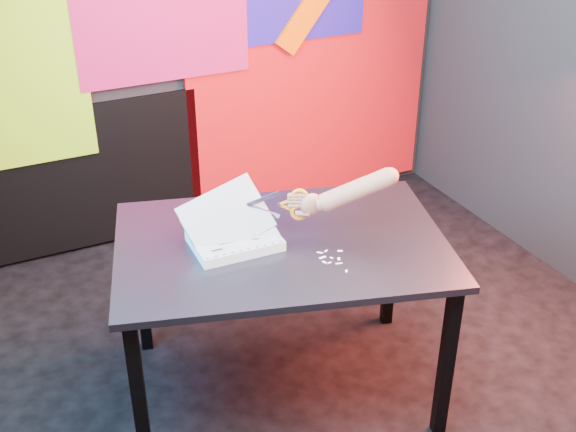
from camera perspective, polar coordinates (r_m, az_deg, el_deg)
room at (r=2.77m, az=4.09°, el=10.62°), size 3.01×3.01×2.71m
backdrop at (r=4.18m, az=-5.39°, el=11.35°), size 2.88×0.05×2.08m
work_table at (r=2.90m, az=-0.53°, el=-3.38°), size 1.49×1.19×0.75m
printout_stack at (r=2.82m, az=-4.26°, el=-1.84°), size 0.37×0.25×0.26m
scissors at (r=2.82m, az=0.55°, el=0.90°), size 0.22×0.11×0.14m
hand_forearm at (r=2.80m, az=4.78°, el=1.88°), size 0.39×0.21×0.20m
paper_clippings at (r=2.75m, az=3.41°, el=-3.38°), size 0.11×0.18×0.00m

